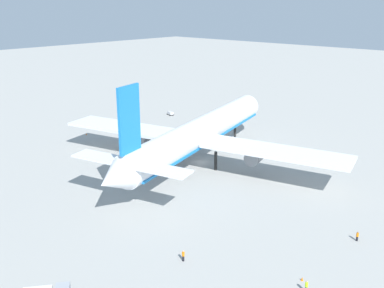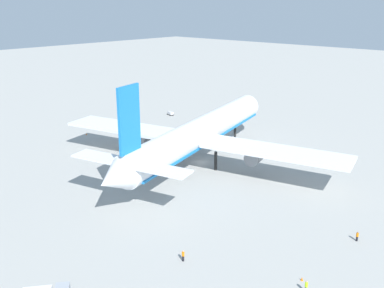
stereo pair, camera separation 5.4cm
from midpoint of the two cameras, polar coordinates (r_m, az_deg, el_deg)
name	(u,v)px [view 1 (the left image)]	position (r m, az deg, el deg)	size (l,w,h in m)	color
ground_plane	(201,162)	(106.55, 1.17, -2.39)	(600.00, 600.00, 0.00)	#9E9E99
airliner	(199,133)	(103.07, 0.88, 1.40)	(72.20, 71.29, 23.51)	silver
baggage_cart_0	(170,113)	(151.64, -2.87, 4.06)	(2.12, 3.36, 1.18)	#595B60
ground_worker_0	(183,256)	(67.49, -1.18, -14.44)	(0.53, 0.53, 1.79)	black
ground_worker_1	(306,286)	(63.20, 14.76, -17.63)	(0.49, 0.49, 1.79)	navy
ground_worker_2	(357,236)	(77.37, 20.86, -11.25)	(0.54, 0.54, 1.67)	black
traffic_cone_1	(86,134)	(132.16, -13.70, 1.29)	(0.36, 0.36, 0.55)	orange
traffic_cone_2	(302,279)	(65.63, 14.23, -16.78)	(0.36, 0.36, 0.55)	orange
traffic_cone_3	(211,112)	(154.22, 2.54, 4.16)	(0.36, 0.36, 0.55)	orange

